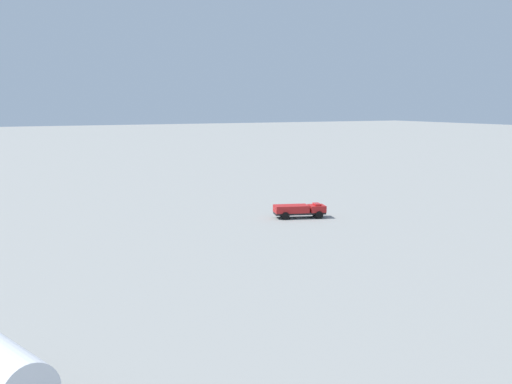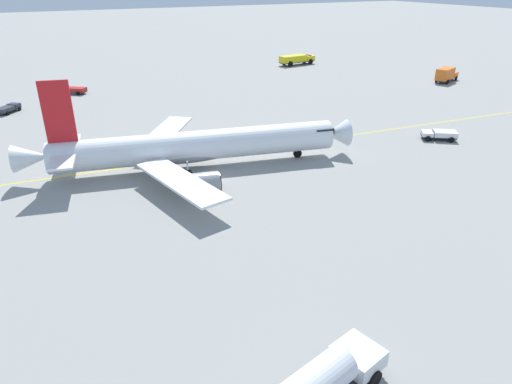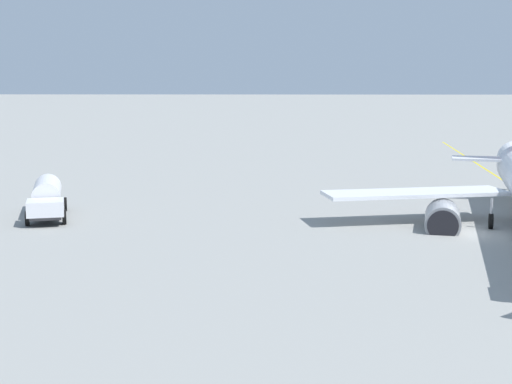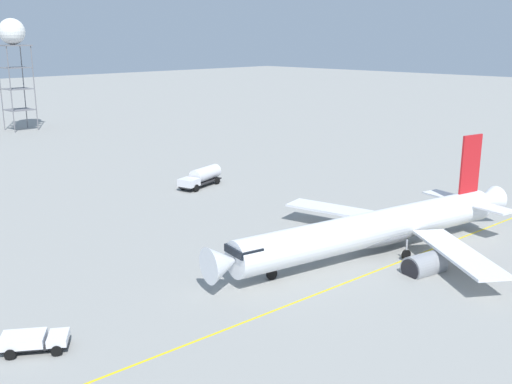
{
  "view_description": "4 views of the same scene",
  "coord_description": "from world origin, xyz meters",
  "px_view_note": "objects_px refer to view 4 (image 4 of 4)",
  "views": [
    {
      "loc": [
        28.27,
        -32.05,
        11.47
      ],
      "look_at": [
        42.73,
        -4.55,
        7.32
      ],
      "focal_mm": 47.48,
      "sensor_mm": 36.0,
      "label": 1
    },
    {
      "loc": [
        45.28,
        -17.37,
        21.68
      ],
      "look_at": [
        14.49,
        -1.56,
        5.27
      ],
      "focal_mm": 32.3,
      "sensor_mm": 36.0,
      "label": 2
    },
    {
      "loc": [
        13.73,
        52.33,
        11.28
      ],
      "look_at": [
        14.49,
        -1.56,
        2.68
      ],
      "focal_mm": 53.99,
      "sensor_mm": 36.0,
      "label": 3
    },
    {
      "loc": [
        -38.82,
        51.78,
        22.45
      ],
      "look_at": [
        14.49,
        -1.56,
        2.84
      ],
      "focal_mm": 41.93,
      "sensor_mm": 36.0,
      "label": 4
    }
  ],
  "objects_px": {
    "pushback_tug_truck": "(33,340)",
    "radar_tower": "(12,37)",
    "airliner_main": "(377,230)",
    "fuel_tanker_truck": "(202,176)"
  },
  "relations": [
    {
      "from": "pushback_tug_truck",
      "to": "fuel_tanker_truck",
      "type": "height_order",
      "value": "fuel_tanker_truck"
    },
    {
      "from": "airliner_main",
      "to": "pushback_tug_truck",
      "type": "height_order",
      "value": "airliner_main"
    },
    {
      "from": "pushback_tug_truck",
      "to": "fuel_tanker_truck",
      "type": "xyz_separation_m",
      "value": [
        29.81,
        -41.14,
        0.75
      ]
    },
    {
      "from": "pushback_tug_truck",
      "to": "fuel_tanker_truck",
      "type": "distance_m",
      "value": 50.81
    },
    {
      "from": "pushback_tug_truck",
      "to": "radar_tower",
      "type": "distance_m",
      "value": 117.74
    },
    {
      "from": "pushback_tug_truck",
      "to": "fuel_tanker_truck",
      "type": "relative_size",
      "value": 0.6
    },
    {
      "from": "airliner_main",
      "to": "radar_tower",
      "type": "distance_m",
      "value": 114.36
    },
    {
      "from": "airliner_main",
      "to": "radar_tower",
      "type": "xyz_separation_m",
      "value": [
        112.05,
        -11.33,
        19.85
      ]
    },
    {
      "from": "radar_tower",
      "to": "pushback_tug_truck",
      "type": "bearing_deg",
      "value": 156.24
    },
    {
      "from": "pushback_tug_truck",
      "to": "radar_tower",
      "type": "bearing_deg",
      "value": 101.9
    }
  ]
}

